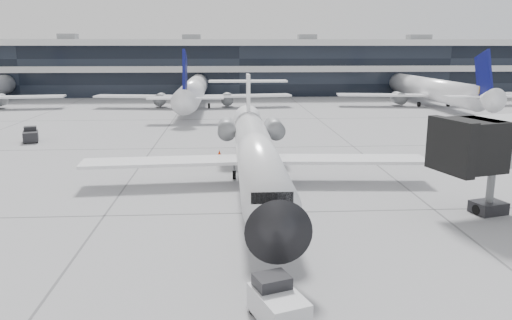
{
  "coord_description": "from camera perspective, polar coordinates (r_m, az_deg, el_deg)",
  "views": [
    {
      "loc": [
        -2.69,
        -28.53,
        9.77
      ],
      "look_at": [
        -0.81,
        2.96,
        2.6
      ],
      "focal_mm": 35.0,
      "sensor_mm": 36.0,
      "label": 1
    }
  ],
  "objects": [
    {
      "name": "ground",
      "position": [
        30.28,
        1.87,
        -6.03
      ],
      "size": [
        220.0,
        220.0,
        0.0
      ],
      "primitive_type": "plane",
      "color": "gray",
      "rests_on": "ground"
    },
    {
      "name": "terminal",
      "position": [
        110.66,
        -2.06,
        10.33
      ],
      "size": [
        170.0,
        22.0,
        10.0
      ],
      "primitive_type": "cube",
      "color": "black",
      "rests_on": "ground"
    },
    {
      "name": "bg_jet_center",
      "position": [
        84.27,
        -7.06,
        6.05
      ],
      "size": [
        32.0,
        40.0,
        9.6
      ],
      "primitive_type": null,
      "color": "white",
      "rests_on": "ground"
    },
    {
      "name": "bg_jet_right",
      "position": [
        90.97,
        19.12,
        5.94
      ],
      "size": [
        32.0,
        40.0,
        9.6
      ],
      "primitive_type": null,
      "color": "white",
      "rests_on": "ground"
    },
    {
      "name": "regional_jet",
      "position": [
        36.14,
        -0.04,
        1.15
      ],
      "size": [
        25.14,
        31.23,
        7.23
      ],
      "rotation": [
        0.0,
        0.0,
        -0.0
      ],
      "color": "white",
      "rests_on": "ground"
    },
    {
      "name": "baggage_tug",
      "position": [
        18.8,
        2.46,
        -16.02
      ],
      "size": [
        2.22,
        2.83,
        1.58
      ],
      "rotation": [
        0.0,
        0.0,
        0.34
      ],
      "color": "silver",
      "rests_on": "ground"
    },
    {
      "name": "traffic_cone",
      "position": [
        45.83,
        -4.21,
        0.81
      ],
      "size": [
        0.43,
        0.43,
        0.57
      ],
      "rotation": [
        0.0,
        0.0,
        -0.1
      ],
      "color": "#FF3C0D",
      "rests_on": "ground"
    },
    {
      "name": "far_tug",
      "position": [
        57.65,
        -24.36,
        2.61
      ],
      "size": [
        2.14,
        2.77,
        1.56
      ],
      "rotation": [
        0.0,
        0.0,
        0.32
      ],
      "color": "black",
      "rests_on": "ground"
    }
  ]
}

